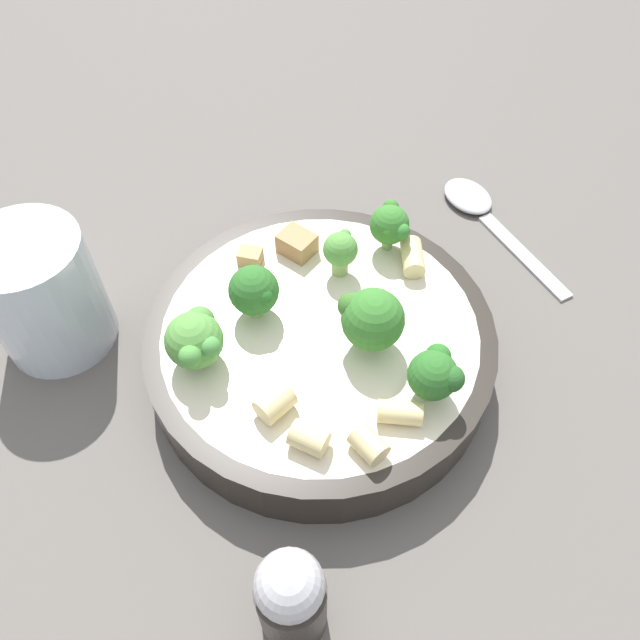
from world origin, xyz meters
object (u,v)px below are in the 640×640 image
object	(u,v)px
rigatoni_0	(309,438)
chicken_chunk_1	(250,257)
broccoli_floret_1	(390,225)
broccoli_floret_0	(371,318)
broccoli_floret_4	(196,343)
drinking_glass	(46,300)
pasta_bowl	(320,343)
broccoli_floret_3	(255,291)
chicken_chunk_0	(297,244)
spoon	(482,210)
broccoli_floret_5	(435,374)
pepper_shaker	(291,599)
rigatoni_2	(413,257)
rigatoni_4	(275,403)
rigatoni_1	(362,447)
rigatoni_3	(400,413)
broccoli_floret_2	(340,249)

from	to	relation	value
rigatoni_0	chicken_chunk_1	bearing A→B (deg)	89.24
broccoli_floret_1	broccoli_floret_0	bearing A→B (deg)	-119.44
broccoli_floret_4	rigatoni_0	bearing A→B (deg)	-57.00
broccoli_floret_1	drinking_glass	bearing A→B (deg)	174.57
pasta_bowl	broccoli_floret_3	distance (m)	0.06
chicken_chunk_0	spoon	bearing A→B (deg)	10.13
drinking_glass	spoon	world-z (taller)	drinking_glass
broccoli_floret_0	broccoli_floret_5	size ratio (longest dim) A/B	1.28
chicken_chunk_0	pepper_shaker	bearing A→B (deg)	-106.97
broccoli_floret_3	chicken_chunk_1	xyz separation A→B (m)	(0.01, 0.05, -0.02)
rigatoni_2	drinking_glass	bearing A→B (deg)	170.12
broccoli_floret_4	chicken_chunk_0	xyz separation A→B (m)	(0.09, 0.08, -0.01)
broccoli_floret_0	broccoli_floret_4	size ratio (longest dim) A/B	1.10
broccoli_floret_0	pepper_shaker	world-z (taller)	broccoli_floret_0
chicken_chunk_1	rigatoni_4	bearing A→B (deg)	-96.77
chicken_chunk_0	drinking_glass	distance (m)	0.18
rigatoni_1	broccoli_floret_0	bearing A→B (deg)	66.72
pepper_shaker	rigatoni_0	bearing A→B (deg)	67.12
broccoli_floret_1	chicken_chunk_0	bearing A→B (deg)	165.56
broccoli_floret_5	rigatoni_2	world-z (taller)	broccoli_floret_5
broccoli_floret_0	chicken_chunk_1	size ratio (longest dim) A/B	2.86
rigatoni_2	chicken_chunk_0	size ratio (longest dim) A/B	1.17
broccoli_floret_0	rigatoni_4	size ratio (longest dim) A/B	2.15
broccoli_floret_0	rigatoni_3	xyz separation A→B (m)	(-0.00, -0.06, -0.02)
broccoli_floret_3	rigatoni_2	bearing A→B (deg)	4.63
broccoli_floret_1	broccoli_floret_2	distance (m)	0.04
spoon	broccoli_floret_1	bearing A→B (deg)	-156.37
broccoli_floret_2	chicken_chunk_1	world-z (taller)	broccoli_floret_2
chicken_chunk_0	broccoli_floret_4	bearing A→B (deg)	-138.39
chicken_chunk_1	rigatoni_2	bearing A→B (deg)	-18.82
rigatoni_0	chicken_chunk_1	xyz separation A→B (m)	(0.00, 0.15, -0.00)
broccoli_floret_2	chicken_chunk_0	xyz separation A→B (m)	(-0.02, 0.03, -0.01)
broccoli_floret_1	broccoli_floret_4	xyz separation A→B (m)	(-0.15, -0.06, -0.00)
rigatoni_4	pepper_shaker	bearing A→B (deg)	-100.90
rigatoni_3	broccoli_floret_5	bearing A→B (deg)	22.63
rigatoni_0	chicken_chunk_1	distance (m)	0.15
broccoli_floret_0	spoon	xyz separation A→B (m)	(0.15, 0.12, -0.06)
broccoli_floret_5	chicken_chunk_0	distance (m)	0.15
spoon	drinking_glass	bearing A→B (deg)	-176.01
rigatoni_0	chicken_chunk_1	size ratio (longest dim) A/B	1.32
pasta_bowl	broccoli_floret_3	size ratio (longest dim) A/B	5.89
broccoli_floret_1	rigatoni_0	xyz separation A→B (m)	(-0.10, -0.13, -0.01)
rigatoni_2	spoon	distance (m)	0.13
broccoli_floret_1	rigatoni_3	xyz separation A→B (m)	(-0.04, -0.13, -0.02)
broccoli_floret_2	rigatoni_0	distance (m)	0.14
broccoli_floret_1	rigatoni_2	xyz separation A→B (m)	(0.01, -0.02, -0.01)
broccoli_floret_0	spoon	size ratio (longest dim) A/B	0.30
rigatoni_1	chicken_chunk_0	bearing A→B (deg)	86.56
broccoli_floret_1	spoon	bearing A→B (deg)	23.63
rigatoni_2	rigatoni_4	size ratio (longest dim) A/B	1.33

